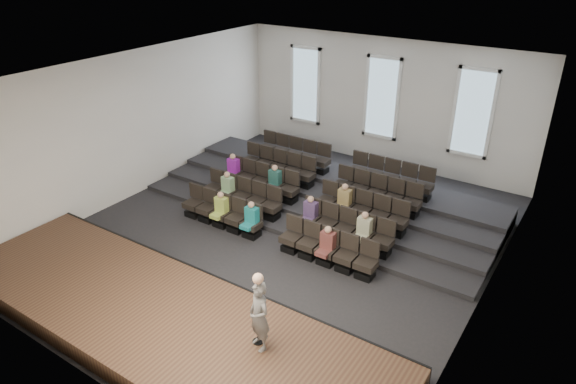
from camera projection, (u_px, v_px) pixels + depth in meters
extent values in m
plane|color=black|center=(282.00, 235.00, 15.93)|extent=(14.00, 14.00, 0.00)
cube|color=white|center=(281.00, 74.00, 13.71)|extent=(12.00, 14.00, 0.02)
cube|color=silver|center=(382.00, 102.00, 20.07)|extent=(12.00, 0.04, 5.00)
cube|color=silver|center=(71.00, 282.00, 9.58)|extent=(12.00, 0.04, 5.00)
cube|color=silver|center=(138.00, 123.00, 17.81)|extent=(0.04, 14.00, 5.00)
cube|color=silver|center=(497.00, 216.00, 11.84)|extent=(0.04, 14.00, 5.00)
cube|color=#48311F|center=(160.00, 319.00, 12.01)|extent=(11.80, 3.60, 0.50)
cube|color=black|center=(210.00, 282.00, 13.34)|extent=(11.80, 0.06, 0.52)
cube|color=black|center=(320.00, 204.00, 17.64)|extent=(11.80, 4.80, 0.15)
cube|color=black|center=(327.00, 196.00, 18.00)|extent=(11.80, 3.75, 0.30)
cube|color=black|center=(335.00, 189.00, 18.35)|extent=(11.80, 2.70, 0.45)
cube|color=black|center=(342.00, 182.00, 18.71)|extent=(11.80, 1.65, 0.60)
cube|color=black|center=(194.00, 213.00, 16.99)|extent=(0.47, 0.43, 0.20)
cube|color=black|center=(193.00, 205.00, 16.85)|extent=(0.55, 0.50, 0.19)
cube|color=black|center=(196.00, 191.00, 16.83)|extent=(0.55, 0.08, 0.50)
cube|color=black|center=(208.00, 218.00, 16.69)|extent=(0.47, 0.43, 0.20)
cube|color=black|center=(207.00, 209.00, 16.55)|extent=(0.55, 0.50, 0.19)
cube|color=black|center=(210.00, 196.00, 16.53)|extent=(0.55, 0.08, 0.50)
cube|color=black|center=(222.00, 223.00, 16.39)|extent=(0.47, 0.43, 0.20)
cube|color=black|center=(221.00, 214.00, 16.26)|extent=(0.55, 0.50, 0.19)
cube|color=black|center=(225.00, 200.00, 16.23)|extent=(0.55, 0.08, 0.50)
cube|color=black|center=(236.00, 228.00, 16.10)|extent=(0.47, 0.43, 0.20)
cube|color=black|center=(236.00, 219.00, 15.96)|extent=(0.55, 0.50, 0.19)
cube|color=black|center=(240.00, 205.00, 15.93)|extent=(0.55, 0.08, 0.50)
cube|color=black|center=(252.00, 234.00, 15.80)|extent=(0.47, 0.43, 0.20)
cube|color=black|center=(251.00, 225.00, 15.66)|extent=(0.55, 0.50, 0.19)
cube|color=black|center=(255.00, 210.00, 15.64)|extent=(0.55, 0.08, 0.50)
cube|color=black|center=(291.00, 248.00, 15.08)|extent=(0.47, 0.43, 0.20)
cube|color=black|center=(291.00, 239.00, 14.94)|extent=(0.55, 0.50, 0.19)
cube|color=black|center=(295.00, 223.00, 14.92)|extent=(0.55, 0.08, 0.50)
cube|color=black|center=(308.00, 254.00, 14.78)|extent=(0.47, 0.43, 0.20)
cube|color=black|center=(308.00, 245.00, 14.65)|extent=(0.55, 0.50, 0.19)
cube|color=black|center=(313.00, 229.00, 14.62)|extent=(0.55, 0.08, 0.50)
cube|color=black|center=(326.00, 260.00, 14.49)|extent=(0.47, 0.43, 0.20)
cube|color=black|center=(327.00, 251.00, 14.35)|extent=(0.55, 0.50, 0.19)
cube|color=black|center=(331.00, 235.00, 14.33)|extent=(0.55, 0.08, 0.50)
cube|color=black|center=(345.00, 267.00, 14.19)|extent=(0.47, 0.43, 0.20)
cube|color=black|center=(346.00, 258.00, 14.05)|extent=(0.55, 0.50, 0.19)
cube|color=black|center=(350.00, 241.00, 14.03)|extent=(0.55, 0.08, 0.50)
cube|color=black|center=(365.00, 274.00, 13.89)|extent=(0.47, 0.43, 0.20)
cube|color=black|center=(366.00, 264.00, 13.76)|extent=(0.55, 0.50, 0.19)
cube|color=black|center=(370.00, 248.00, 13.73)|extent=(0.55, 0.08, 0.50)
cube|color=black|center=(214.00, 197.00, 17.71)|extent=(0.47, 0.43, 0.20)
cube|color=black|center=(214.00, 189.00, 17.57)|extent=(0.55, 0.50, 0.19)
cube|color=black|center=(217.00, 176.00, 17.54)|extent=(0.55, 0.08, 0.50)
cube|color=black|center=(228.00, 201.00, 17.41)|extent=(0.47, 0.43, 0.20)
cube|color=black|center=(227.00, 193.00, 17.27)|extent=(0.55, 0.50, 0.19)
cube|color=black|center=(231.00, 180.00, 17.25)|extent=(0.55, 0.08, 0.50)
cube|color=black|center=(242.00, 206.00, 17.11)|extent=(0.47, 0.43, 0.20)
cube|color=black|center=(241.00, 198.00, 16.97)|extent=(0.55, 0.50, 0.19)
cube|color=black|center=(245.00, 184.00, 16.95)|extent=(0.55, 0.08, 0.50)
cube|color=black|center=(256.00, 211.00, 16.82)|extent=(0.47, 0.43, 0.20)
cube|color=black|center=(256.00, 202.00, 16.68)|extent=(0.55, 0.50, 0.19)
cube|color=black|center=(260.00, 189.00, 16.65)|extent=(0.55, 0.08, 0.50)
cube|color=black|center=(271.00, 216.00, 16.52)|extent=(0.47, 0.43, 0.20)
cube|color=black|center=(271.00, 207.00, 16.38)|extent=(0.55, 0.50, 0.19)
cube|color=black|center=(275.00, 193.00, 16.36)|extent=(0.55, 0.08, 0.50)
cube|color=black|center=(310.00, 228.00, 15.80)|extent=(0.47, 0.43, 0.20)
cube|color=black|center=(310.00, 219.00, 15.66)|extent=(0.55, 0.50, 0.19)
cube|color=black|center=(314.00, 205.00, 15.64)|extent=(0.55, 0.08, 0.50)
cube|color=black|center=(327.00, 234.00, 15.50)|extent=(0.47, 0.43, 0.20)
cube|color=black|center=(327.00, 225.00, 15.36)|extent=(0.55, 0.50, 0.19)
cube|color=black|center=(331.00, 210.00, 15.34)|extent=(0.55, 0.08, 0.50)
cube|color=black|center=(344.00, 239.00, 15.21)|extent=(0.47, 0.43, 0.20)
cube|color=black|center=(345.00, 230.00, 15.07)|extent=(0.55, 0.50, 0.19)
cube|color=black|center=(349.00, 215.00, 15.04)|extent=(0.55, 0.08, 0.50)
cube|color=black|center=(362.00, 245.00, 14.91)|extent=(0.47, 0.43, 0.20)
cube|color=black|center=(363.00, 236.00, 14.77)|extent=(0.55, 0.50, 0.19)
cube|color=black|center=(367.00, 221.00, 14.75)|extent=(0.55, 0.08, 0.50)
cube|color=black|center=(381.00, 252.00, 14.61)|extent=(0.47, 0.43, 0.20)
cube|color=black|center=(382.00, 242.00, 14.47)|extent=(0.55, 0.50, 0.19)
cube|color=black|center=(387.00, 227.00, 14.45)|extent=(0.55, 0.08, 0.50)
cube|color=black|center=(233.00, 182.00, 18.42)|extent=(0.47, 0.42, 0.20)
cube|color=black|center=(233.00, 174.00, 18.29)|extent=(0.55, 0.50, 0.19)
cube|color=black|center=(236.00, 162.00, 18.26)|extent=(0.55, 0.08, 0.50)
cube|color=black|center=(247.00, 186.00, 18.13)|extent=(0.47, 0.42, 0.20)
cube|color=black|center=(246.00, 178.00, 17.99)|extent=(0.55, 0.50, 0.19)
cube|color=black|center=(250.00, 166.00, 17.96)|extent=(0.55, 0.08, 0.50)
cube|color=black|center=(260.00, 190.00, 17.83)|extent=(0.47, 0.42, 0.20)
cube|color=black|center=(260.00, 182.00, 17.69)|extent=(0.55, 0.50, 0.19)
cube|color=black|center=(263.00, 169.00, 17.67)|extent=(0.55, 0.08, 0.50)
cube|color=black|center=(274.00, 195.00, 17.53)|extent=(0.47, 0.42, 0.20)
cube|color=black|center=(274.00, 186.00, 17.40)|extent=(0.55, 0.50, 0.19)
cube|color=black|center=(278.00, 173.00, 17.37)|extent=(0.55, 0.08, 0.50)
cube|color=black|center=(289.00, 199.00, 17.24)|extent=(0.47, 0.42, 0.20)
cube|color=black|center=(289.00, 191.00, 17.10)|extent=(0.55, 0.50, 0.19)
cube|color=black|center=(293.00, 177.00, 17.07)|extent=(0.55, 0.08, 0.50)
cube|color=black|center=(327.00, 210.00, 16.52)|extent=(0.47, 0.42, 0.20)
cube|color=black|center=(327.00, 202.00, 16.38)|extent=(0.55, 0.50, 0.19)
cube|color=black|center=(331.00, 188.00, 16.36)|extent=(0.55, 0.08, 0.50)
cube|color=black|center=(343.00, 215.00, 16.22)|extent=(0.47, 0.42, 0.20)
cube|color=black|center=(344.00, 207.00, 16.08)|extent=(0.55, 0.50, 0.19)
cube|color=black|center=(347.00, 192.00, 16.06)|extent=(0.55, 0.08, 0.50)
cube|color=black|center=(360.00, 220.00, 15.92)|extent=(0.47, 0.42, 0.20)
cube|color=black|center=(361.00, 212.00, 15.79)|extent=(0.55, 0.50, 0.19)
cube|color=black|center=(365.00, 197.00, 15.76)|extent=(0.55, 0.08, 0.50)
cube|color=black|center=(378.00, 226.00, 15.63)|extent=(0.47, 0.42, 0.20)
cube|color=black|center=(379.00, 217.00, 15.49)|extent=(0.55, 0.50, 0.19)
cube|color=black|center=(383.00, 202.00, 15.46)|extent=(0.55, 0.08, 0.50)
cube|color=black|center=(396.00, 231.00, 15.33)|extent=(0.47, 0.42, 0.20)
cube|color=black|center=(397.00, 222.00, 15.19)|extent=(0.55, 0.50, 0.19)
cube|color=black|center=(402.00, 207.00, 15.17)|extent=(0.55, 0.08, 0.50)
cube|color=black|center=(251.00, 169.00, 19.14)|extent=(0.47, 0.42, 0.20)
cube|color=black|center=(251.00, 161.00, 19.00)|extent=(0.55, 0.50, 0.19)
cube|color=black|center=(254.00, 149.00, 18.98)|extent=(0.55, 0.08, 0.50)
cube|color=black|center=(264.00, 172.00, 18.85)|extent=(0.47, 0.42, 0.20)
cube|color=black|center=(264.00, 164.00, 18.71)|extent=(0.55, 0.50, 0.19)
cube|color=black|center=(267.00, 152.00, 18.68)|extent=(0.55, 0.08, 0.50)
cube|color=black|center=(277.00, 176.00, 18.55)|extent=(0.47, 0.42, 0.20)
cube|color=black|center=(277.00, 168.00, 18.41)|extent=(0.55, 0.50, 0.19)
cube|color=black|center=(281.00, 156.00, 18.39)|extent=(0.55, 0.08, 0.50)
cube|color=black|center=(291.00, 180.00, 18.25)|extent=(0.47, 0.42, 0.20)
cube|color=black|center=(291.00, 172.00, 18.11)|extent=(0.55, 0.50, 0.19)
cube|color=black|center=(295.00, 159.00, 18.09)|extent=(0.55, 0.08, 0.50)
cube|color=black|center=(306.00, 184.00, 17.95)|extent=(0.47, 0.42, 0.20)
cube|color=black|center=(306.00, 176.00, 17.82)|extent=(0.55, 0.50, 0.19)
cube|color=black|center=(309.00, 163.00, 17.79)|extent=(0.55, 0.08, 0.50)
cube|color=black|center=(342.00, 194.00, 17.24)|extent=(0.47, 0.42, 0.20)
cube|color=black|center=(343.00, 186.00, 17.10)|extent=(0.55, 0.50, 0.19)
cube|color=black|center=(346.00, 172.00, 17.07)|extent=(0.55, 0.08, 0.50)
cube|color=black|center=(358.00, 199.00, 16.94)|extent=(0.47, 0.42, 0.20)
cube|color=black|center=(359.00, 190.00, 16.80)|extent=(0.55, 0.50, 0.19)
cube|color=black|center=(363.00, 177.00, 16.78)|extent=(0.55, 0.08, 0.50)
cube|color=black|center=(375.00, 203.00, 16.64)|extent=(0.47, 0.42, 0.20)
cube|color=black|center=(376.00, 195.00, 16.50)|extent=(0.55, 0.50, 0.19)
cube|color=black|center=(379.00, 181.00, 16.48)|extent=(0.55, 0.08, 0.50)
cube|color=black|center=(392.00, 208.00, 16.34)|extent=(0.47, 0.42, 0.20)
cube|color=black|center=(393.00, 199.00, 16.21)|extent=(0.55, 0.50, 0.19)
cube|color=black|center=(397.00, 185.00, 16.18)|extent=(0.55, 0.08, 0.50)
cube|color=black|center=(410.00, 213.00, 16.05)|extent=(0.47, 0.42, 0.20)
cube|color=black|center=(411.00, 204.00, 15.91)|extent=(0.55, 0.50, 0.19)
cube|color=black|center=(415.00, 190.00, 15.88)|extent=(0.55, 0.08, 0.50)
cube|color=black|center=(267.00, 156.00, 19.86)|extent=(0.47, 0.42, 0.20)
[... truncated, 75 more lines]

